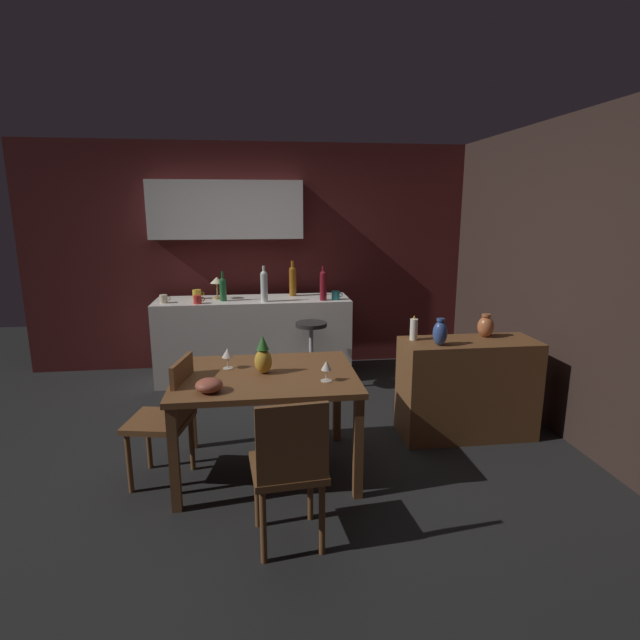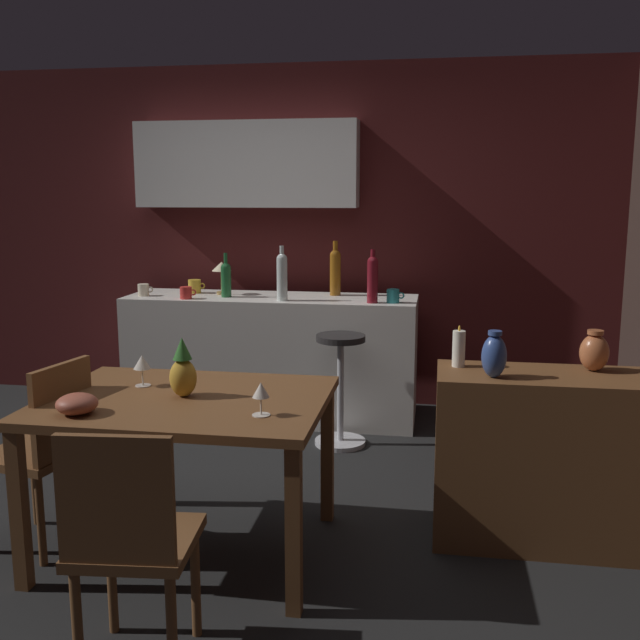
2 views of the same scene
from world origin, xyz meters
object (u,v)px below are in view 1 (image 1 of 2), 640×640
(wine_bottle_ruby, at_px, (323,284))
(wine_bottle_green, at_px, (223,288))
(dining_table, at_px, (266,385))
(wine_bottle_amber, at_px, (293,280))
(pineapple_centerpiece, at_px, (263,357))
(cup_mustard, at_px, (197,294))
(cup_cream, at_px, (164,299))
(vase_ceramic_blue, at_px, (440,333))
(sideboard_cabinet, at_px, (467,388))
(vase_copper, at_px, (486,326))
(wine_bottle_clear, at_px, (264,285))
(chair_by_doorway, at_px, (290,466))
(counter_lamp, at_px, (217,282))
(bar_stool, at_px, (311,355))
(fruit_bowl, at_px, (209,385))
(cup_red, at_px, (198,300))
(chair_near_window, at_px, (169,415))
(wine_glass_left, at_px, (228,354))
(wine_glass_right, at_px, (326,366))
(pillar_candle_tall, at_px, (414,329))
(cup_teal, at_px, (336,295))

(wine_bottle_ruby, height_order, wine_bottle_green, wine_bottle_ruby)
(dining_table, relative_size, wine_bottle_amber, 3.18)
(pineapple_centerpiece, distance_m, cup_mustard, 2.24)
(dining_table, xyz_separation_m, pineapple_centerpiece, (-0.01, 0.01, 0.20))
(cup_cream, bearing_deg, vase_ceramic_blue, -35.17)
(sideboard_cabinet, bearing_deg, vase_copper, 30.39)
(pineapple_centerpiece, bearing_deg, sideboard_cabinet, 12.11)
(wine_bottle_clear, bearing_deg, dining_table, -91.12)
(chair_by_doorway, relative_size, counter_lamp, 3.74)
(bar_stool, bearing_deg, fruit_bowl, -114.80)
(cup_red, bearing_deg, chair_near_window, -90.35)
(sideboard_cabinet, xyz_separation_m, fruit_bowl, (-2.02, -0.68, 0.37))
(wine_bottle_clear, bearing_deg, pineapple_centerpiece, -91.49)
(chair_near_window, distance_m, wine_glass_left, 0.58)
(sideboard_cabinet, relative_size, wine_glass_right, 7.82)
(bar_stool, distance_m, wine_glass_left, 1.65)
(counter_lamp, distance_m, pillar_candle_tall, 2.37)
(cup_cream, relative_size, vase_copper, 0.59)
(chair_by_doorway, xyz_separation_m, bar_stool, (0.39, 2.40, -0.10))
(wine_bottle_ruby, bearing_deg, wine_glass_right, -97.23)
(wine_bottle_ruby, distance_m, wine_bottle_green, 1.07)
(bar_stool, xyz_separation_m, wine_glass_left, (-0.76, -1.39, 0.46))
(wine_glass_right, distance_m, wine_bottle_clear, 2.13)
(wine_glass_left, distance_m, cup_cream, 1.95)
(wine_glass_right, xyz_separation_m, wine_bottle_clear, (-0.36, 2.09, 0.24))
(cup_cream, bearing_deg, wine_bottle_ruby, -2.26)
(wine_glass_right, bearing_deg, cup_red, 117.12)
(fruit_bowl, relative_size, cup_cream, 1.51)
(chair_near_window, distance_m, vase_copper, 2.59)
(wine_glass_left, height_order, wine_bottle_green, wine_bottle_green)
(bar_stool, height_order, wine_bottle_ruby, wine_bottle_ruby)
(cup_teal, relative_size, cup_mustard, 0.94)
(wine_bottle_green, xyz_separation_m, vase_copper, (2.23, -1.51, -0.13))
(wine_glass_left, bearing_deg, chair_near_window, -152.38)
(wine_bottle_amber, xyz_separation_m, cup_mustard, (-1.05, -0.06, -0.14))
(wine_glass_right, height_order, wine_bottle_amber, wine_bottle_amber)
(wine_bottle_amber, height_order, cup_cream, wine_bottle_amber)
(sideboard_cabinet, relative_size, wine_bottle_green, 3.46)
(wine_bottle_ruby, xyz_separation_m, vase_ceramic_blue, (0.70, -1.61, -0.15))
(cup_cream, xyz_separation_m, vase_ceramic_blue, (2.37, -1.67, -0.02))
(wine_glass_left, distance_m, wine_bottle_clear, 1.77)
(sideboard_cabinet, bearing_deg, wine_bottle_ruby, 123.59)
(dining_table, bearing_deg, wine_bottle_clear, 88.88)
(fruit_bowl, bearing_deg, vase_ceramic_blue, 18.60)
(wine_glass_right, bearing_deg, vase_copper, 25.34)
(pineapple_centerpiece, height_order, counter_lamp, counter_lamp)
(chair_by_doorway, relative_size, bar_stool, 1.22)
(dining_table, distance_m, counter_lamp, 2.20)
(sideboard_cabinet, bearing_deg, wine_bottle_clear, 137.20)
(sideboard_cabinet, xyz_separation_m, chair_near_window, (-2.33, -0.43, 0.08))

